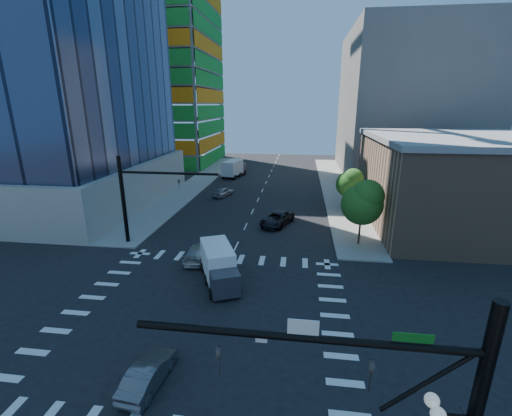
# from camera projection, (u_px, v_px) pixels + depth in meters

# --- Properties ---
(ground) EXTENTS (160.00, 160.00, 0.00)m
(ground) POSITION_uv_depth(u_px,v_px,m) (204.00, 314.00, 23.76)
(ground) COLOR black
(ground) RESTS_ON ground
(road_markings) EXTENTS (20.00, 20.00, 0.01)m
(road_markings) POSITION_uv_depth(u_px,v_px,m) (204.00, 314.00, 23.76)
(road_markings) COLOR silver
(road_markings) RESTS_ON ground
(sidewalk_ne) EXTENTS (5.00, 60.00, 0.15)m
(sidewalk_ne) POSITION_uv_depth(u_px,v_px,m) (336.00, 187.00, 60.12)
(sidewalk_ne) COLOR gray
(sidewalk_ne) RESTS_ON ground
(sidewalk_nw) EXTENTS (5.00, 60.00, 0.15)m
(sidewalk_nw) POSITION_uv_depth(u_px,v_px,m) (198.00, 183.00, 63.24)
(sidewalk_nw) COLOR gray
(sidewalk_nw) RESTS_ON ground
(construction_building) EXTENTS (25.16, 34.50, 70.60)m
(construction_building) POSITION_uv_depth(u_px,v_px,m) (158.00, 56.00, 78.75)
(construction_building) COLOR slate
(construction_building) RESTS_ON ground
(commercial_building) EXTENTS (20.50, 22.50, 10.60)m
(commercial_building) POSITION_uv_depth(u_px,v_px,m) (461.00, 182.00, 39.96)
(commercial_building) COLOR #8D6952
(commercial_building) RESTS_ON ground
(bg_building_ne) EXTENTS (24.00, 30.00, 28.00)m
(bg_building_ne) POSITION_uv_depth(u_px,v_px,m) (407.00, 104.00, 68.48)
(bg_building_ne) COLOR #655E5A
(bg_building_ne) RESTS_ON ground
(signal_mast_nw) EXTENTS (10.20, 0.40, 9.00)m
(signal_mast_nw) POSITION_uv_depth(u_px,v_px,m) (137.00, 193.00, 34.32)
(signal_mast_nw) COLOR black
(signal_mast_nw) RESTS_ON sidewalk_nw
(tree_south) EXTENTS (4.16, 4.16, 6.82)m
(tree_south) POSITION_uv_depth(u_px,v_px,m) (364.00, 202.00, 34.01)
(tree_south) COLOR #382316
(tree_south) RESTS_ON sidewalk_ne
(tree_north) EXTENTS (3.54, 3.52, 5.78)m
(tree_north) POSITION_uv_depth(u_px,v_px,m) (350.00, 182.00, 45.56)
(tree_north) COLOR #382316
(tree_north) RESTS_ON sidewalk_ne
(car_nb_far) EXTENTS (4.40, 6.10, 1.54)m
(car_nb_far) POSITION_uv_depth(u_px,v_px,m) (277.00, 219.00, 41.10)
(car_nb_far) COLOR black
(car_nb_far) RESTS_ON ground
(car_sb_near) EXTENTS (2.18, 4.96, 1.42)m
(car_sb_near) POSITION_uv_depth(u_px,v_px,m) (198.00, 252.00, 31.99)
(car_sb_near) COLOR #BCBCBC
(car_sb_near) RESTS_ON ground
(car_sb_mid) EXTENTS (3.05, 4.61, 1.46)m
(car_sb_mid) POSITION_uv_depth(u_px,v_px,m) (223.00, 192.00, 53.98)
(car_sb_mid) COLOR #9B9CA2
(car_sb_mid) RESTS_ON ground
(car_sb_cross) EXTENTS (1.80, 4.22, 1.35)m
(car_sb_cross) POSITION_uv_depth(u_px,v_px,m) (149.00, 373.00, 17.67)
(car_sb_cross) COLOR #505055
(car_sb_cross) RESTS_ON ground
(box_truck_near) EXTENTS (4.45, 6.10, 2.94)m
(box_truck_near) POSITION_uv_depth(u_px,v_px,m) (220.00, 269.00, 27.47)
(box_truck_near) COLOR black
(box_truck_near) RESTS_ON ground
(box_truck_far) EXTENTS (4.06, 6.83, 3.35)m
(box_truck_far) POSITION_uv_depth(u_px,v_px,m) (235.00, 169.00, 68.42)
(box_truck_far) COLOR black
(box_truck_far) RESTS_ON ground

